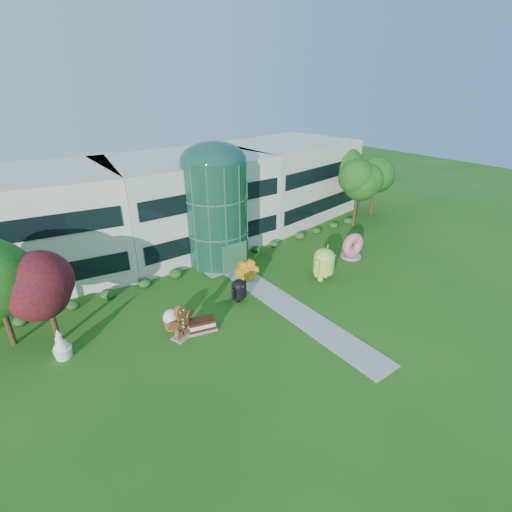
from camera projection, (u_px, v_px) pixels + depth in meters
ground at (300, 314)px, 28.37m from camera, size 140.00×140.00×0.00m
building at (187, 201)px, 39.45m from camera, size 46.00×15.00×9.30m
atrium at (216, 213)px, 34.99m from camera, size 6.00×6.00×9.80m
walkway at (283, 303)px, 29.82m from camera, size 2.40×20.00×0.04m
tree_red at (49, 304)px, 24.18m from camera, size 4.00×4.00×6.00m
trees_backdrop at (211, 217)px, 36.01m from camera, size 52.00×8.00×8.40m
android_green at (324, 261)px, 32.82m from camera, size 3.47×2.77×3.44m
android_black at (239, 289)px, 29.71m from camera, size 2.29×1.91×2.23m
donut at (352, 245)px, 37.05m from camera, size 2.60×1.37×2.63m
gingerbread at (181, 321)px, 25.34m from camera, size 3.01×2.03×2.59m
ice_cream_sandwich at (202, 325)px, 26.38m from camera, size 2.28×1.54×0.93m
honeycomb at (247, 272)px, 32.67m from camera, size 2.52×1.39×1.88m
froyo at (61, 344)px, 23.55m from camera, size 1.41×1.41×2.10m
cupcake at (171, 319)px, 26.51m from camera, size 1.49×1.49×1.51m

